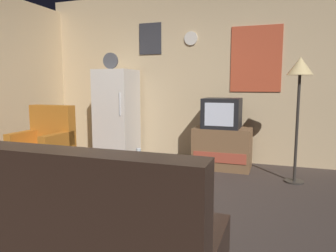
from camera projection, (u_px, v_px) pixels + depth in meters
name	position (u px, v px, depth m)	size (l,w,h in m)	color
ground_plane	(123.00, 211.00, 3.13)	(12.00, 12.00, 0.00)	#3D332D
wall_with_art	(190.00, 76.00, 5.24)	(5.20, 0.12, 2.78)	#D1B284
fridge	(117.00, 114.00, 5.28)	(0.60, 0.62, 1.77)	silver
tv_stand	(222.00, 148.00, 4.71)	(0.84, 0.53, 0.61)	brown
crt_tv	(222.00, 113.00, 4.64)	(0.54, 0.51, 0.44)	black
standing_lamp	(300.00, 76.00, 3.87)	(0.32, 0.32, 1.59)	#332D28
coffee_table	(123.00, 182.00, 3.35)	(0.72, 0.72, 0.43)	brown
wine_glass	(139.00, 155.00, 3.32)	(0.05, 0.05, 0.15)	silver
mug_ceramic_white	(127.00, 163.00, 3.10)	(0.08, 0.08, 0.09)	silver
mug_ceramic_tan	(125.00, 162.00, 3.17)	(0.08, 0.08, 0.09)	tan
remote_control	(124.00, 159.00, 3.43)	(0.15, 0.04, 0.02)	black
armchair	(44.00, 150.00, 4.38)	(0.68, 0.68, 0.96)	#B2661E
couch	(78.00, 240.00, 1.90)	(1.70, 0.80, 0.92)	black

